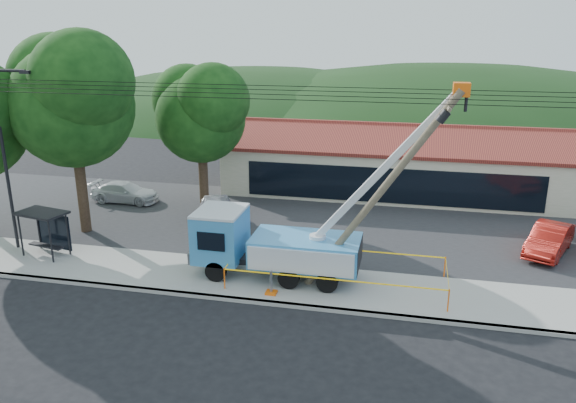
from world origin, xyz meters
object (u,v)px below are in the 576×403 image
(car_red, at_px, (547,255))
(car_white, at_px, (126,203))
(leaning_pole, at_px, (386,185))
(bus_shelter, at_px, (45,223))
(utility_truck, at_px, (273,242))
(car_silver, at_px, (218,230))

(car_red, xyz_separation_m, car_white, (-24.51, 3.17, 0.00))
(leaning_pole, relative_size, bus_shelter, 3.37)
(utility_truck, xyz_separation_m, car_red, (12.65, 5.60, -1.73))
(bus_shelter, relative_size, car_red, 0.59)
(leaning_pole, xyz_separation_m, bus_shelter, (-16.13, 0.46, -3.02))
(utility_truck, relative_size, car_white, 2.60)
(car_red, bearing_deg, utility_truck, -131.94)
(leaning_pole, xyz_separation_m, car_white, (-16.68, 9.20, -4.79))
(utility_truck, distance_m, leaning_pole, 5.71)
(utility_truck, bearing_deg, car_silver, 129.95)
(leaning_pole, bearing_deg, car_white, 151.11)
(utility_truck, height_order, leaning_pole, utility_truck)
(car_silver, relative_size, car_red, 1.15)
(leaning_pole, xyz_separation_m, car_silver, (-9.32, 5.82, -4.79))
(car_silver, distance_m, car_white, 8.09)
(car_red, distance_m, car_white, 24.72)
(leaning_pole, distance_m, car_silver, 11.99)
(car_silver, bearing_deg, bus_shelter, -162.64)
(leaning_pole, distance_m, car_red, 10.99)
(utility_truck, relative_size, car_red, 2.60)
(car_silver, distance_m, car_red, 17.16)
(utility_truck, height_order, car_white, utility_truck)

